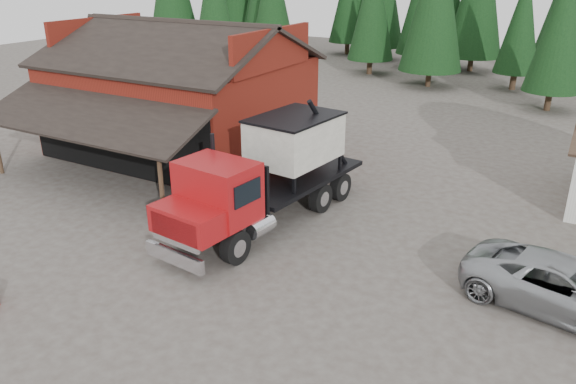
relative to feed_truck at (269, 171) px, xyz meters
The scene contains 7 objects.
ground 4.87m from the feed_truck, 68.47° to the right, with size 120.00×120.00×0.00m, color #4A413A.
red_barn 11.10m from the feed_truck, 148.04° to the left, with size 12.80×13.63×7.18m.
conifer_backdrop 38.07m from the feed_truck, 87.60° to the left, with size 76.00×16.00×16.00m, color black, non-canonical shape.
near_pine_a 31.76m from the feed_truck, 130.41° to the left, with size 4.40×4.40×11.40m.
near_pine_b 27.30m from the feed_truck, 73.71° to the left, with size 3.96×3.96×10.40m.
feed_truck is the anchor object (origin of this frame).
silver_car 11.30m from the feed_truck, ahead, with size 2.76×5.99×1.66m, color #A0A3A7.
Camera 1 is at (9.59, -13.87, 9.96)m, focal length 35.00 mm.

